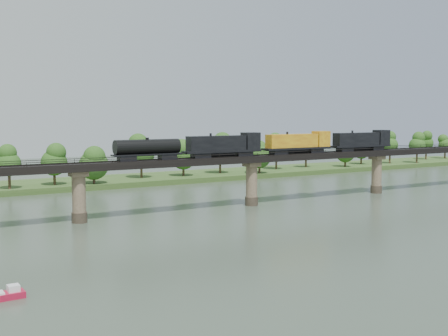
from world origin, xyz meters
TOP-DOWN VIEW (x-y plane):
  - ground at (0.00, 0.00)m, footprint 400.00×400.00m
  - far_bank at (0.00, 85.00)m, footprint 300.00×24.00m
  - bridge at (0.00, 30.00)m, footprint 236.00×30.00m
  - bridge_superstructure at (0.00, 30.00)m, footprint 220.00×4.90m
  - far_treeline at (-8.21, 80.52)m, footprint 289.06×17.54m
  - freight_train at (6.29, 30.00)m, footprint 76.49×2.98m
  - motorboat at (-61.08, -10.43)m, footprint 5.36×2.09m

SIDE VIEW (x-z plane):
  - ground at x=0.00m, z-range 0.00..0.00m
  - motorboat at x=-61.08m, z-range -0.23..1.25m
  - far_bank at x=0.00m, z-range 0.00..1.60m
  - bridge at x=0.00m, z-range -0.29..11.21m
  - far_treeline at x=-8.21m, z-range 2.03..15.63m
  - bridge_superstructure at x=0.00m, z-range 11.42..12.17m
  - freight_train at x=6.29m, z-range 11.38..16.65m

